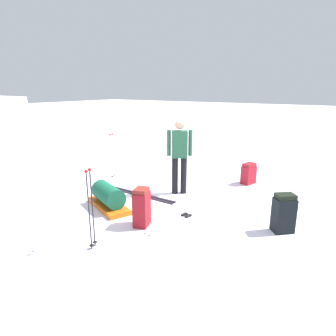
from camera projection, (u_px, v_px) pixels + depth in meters
ground_plane at (168, 199)px, 6.48m from camera, size 80.00×80.00×0.00m
skier_standing at (180, 153)px, 6.58m from camera, size 0.38×0.48×1.70m
ski_pair_near at (186, 216)px, 5.57m from camera, size 1.97×0.57×0.05m
ski_pair_far at (139, 194)px, 6.72m from camera, size 0.18×1.93×0.05m
backpack_large_dark at (284, 213)px, 4.92m from camera, size 0.41×0.41×0.67m
backpack_bright at (249, 174)px, 7.43m from camera, size 0.41×0.32×0.53m
backpack_small_spare at (142, 207)px, 5.14m from camera, size 0.37×0.32×0.70m
ski_poles_planted_near at (90, 205)px, 4.33m from camera, size 0.16×0.10×1.25m
ski_poles_planted_far at (112, 153)px, 7.80m from camera, size 0.19×0.11×1.21m
gear_sled at (108, 197)px, 5.93m from camera, size 0.87×1.27×0.49m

